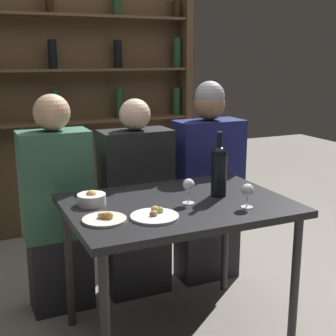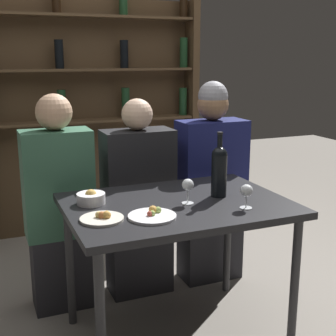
{
  "view_description": "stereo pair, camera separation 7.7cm",
  "coord_description": "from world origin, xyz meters",
  "px_view_note": "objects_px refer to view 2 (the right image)",
  "views": [
    {
      "loc": [
        -0.97,
        -2.02,
        1.47
      ],
      "look_at": [
        0.0,
        0.12,
        0.9
      ],
      "focal_mm": 50.0,
      "sensor_mm": 36.0,
      "label": 1
    },
    {
      "loc": [
        -0.9,
        -2.05,
        1.47
      ],
      "look_at": [
        0.0,
        0.12,
        0.9
      ],
      "focal_mm": 50.0,
      "sensor_mm": 36.0,
      "label": 2
    }
  ],
  "objects_px": {
    "food_plate_1": "(102,218)",
    "food_plate_0": "(152,215)",
    "snack_bowl": "(91,198)",
    "seated_person_center": "(139,205)",
    "wine_glass_0": "(188,186)",
    "wine_bottle": "(219,169)",
    "seated_person_left": "(59,210)",
    "wine_glass_1": "(247,192)",
    "seated_person_right": "(211,187)"
  },
  "relations": [
    {
      "from": "wine_glass_0",
      "to": "seated_person_left",
      "type": "distance_m",
      "value": 0.84
    },
    {
      "from": "food_plate_0",
      "to": "snack_bowl",
      "type": "height_order",
      "value": "snack_bowl"
    },
    {
      "from": "wine_glass_1",
      "to": "food_plate_0",
      "type": "bearing_deg",
      "value": 173.56
    },
    {
      "from": "wine_glass_1",
      "to": "seated_person_right",
      "type": "bearing_deg",
      "value": 74.34
    },
    {
      "from": "food_plate_0",
      "to": "seated_person_right",
      "type": "xyz_separation_m",
      "value": [
        0.68,
        0.72,
        -0.13
      ]
    },
    {
      "from": "seated_person_left",
      "to": "seated_person_right",
      "type": "relative_size",
      "value": 0.96
    },
    {
      "from": "seated_person_left",
      "to": "seated_person_right",
      "type": "distance_m",
      "value": 0.98
    },
    {
      "from": "wine_glass_1",
      "to": "food_plate_1",
      "type": "xyz_separation_m",
      "value": [
        -0.68,
        0.1,
        -0.07
      ]
    },
    {
      "from": "seated_person_center",
      "to": "wine_glass_1",
      "type": "bearing_deg",
      "value": -69.74
    },
    {
      "from": "food_plate_1",
      "to": "seated_person_center",
      "type": "bearing_deg",
      "value": 59.31
    },
    {
      "from": "wine_glass_1",
      "to": "seated_person_center",
      "type": "relative_size",
      "value": 0.1
    },
    {
      "from": "seated_person_left",
      "to": "seated_person_center",
      "type": "relative_size",
      "value": 1.04
    },
    {
      "from": "snack_bowl",
      "to": "seated_person_center",
      "type": "bearing_deg",
      "value": 47.17
    },
    {
      "from": "seated_person_right",
      "to": "snack_bowl",
      "type": "bearing_deg",
      "value": -154.77
    },
    {
      "from": "food_plate_1",
      "to": "seated_person_left",
      "type": "xyz_separation_m",
      "value": [
        -0.08,
        0.67,
        -0.16
      ]
    },
    {
      "from": "seated_person_center",
      "to": "seated_person_left",
      "type": "bearing_deg",
      "value": 180.0
    },
    {
      "from": "food_plate_1",
      "to": "seated_person_center",
      "type": "distance_m",
      "value": 0.8
    },
    {
      "from": "food_plate_1",
      "to": "seated_person_left",
      "type": "distance_m",
      "value": 0.69
    },
    {
      "from": "wine_glass_0",
      "to": "seated_person_center",
      "type": "relative_size",
      "value": 0.1
    },
    {
      "from": "wine_bottle",
      "to": "seated_person_left",
      "type": "xyz_separation_m",
      "value": [
        -0.74,
        0.54,
        -0.3
      ]
    },
    {
      "from": "wine_bottle",
      "to": "food_plate_1",
      "type": "relative_size",
      "value": 1.72
    },
    {
      "from": "wine_glass_1",
      "to": "seated_person_right",
      "type": "relative_size",
      "value": 0.09
    },
    {
      "from": "wine_glass_0",
      "to": "snack_bowl",
      "type": "height_order",
      "value": "wine_glass_0"
    },
    {
      "from": "wine_glass_0",
      "to": "seated_person_center",
      "type": "height_order",
      "value": "seated_person_center"
    },
    {
      "from": "wine_bottle",
      "to": "snack_bowl",
      "type": "xyz_separation_m",
      "value": [
        -0.65,
        0.13,
        -0.12
      ]
    },
    {
      "from": "wine_glass_0",
      "to": "food_plate_1",
      "type": "distance_m",
      "value": 0.47
    },
    {
      "from": "wine_glass_0",
      "to": "seated_person_left",
      "type": "relative_size",
      "value": 0.1
    },
    {
      "from": "wine_glass_1",
      "to": "seated_person_right",
      "type": "distance_m",
      "value": 0.83
    },
    {
      "from": "snack_bowl",
      "to": "wine_glass_1",
      "type": "bearing_deg",
      "value": -27.61
    },
    {
      "from": "food_plate_1",
      "to": "seated_person_right",
      "type": "xyz_separation_m",
      "value": [
        0.9,
        0.67,
        -0.13
      ]
    },
    {
      "from": "wine_glass_1",
      "to": "seated_person_left",
      "type": "distance_m",
      "value": 1.11
    },
    {
      "from": "wine_bottle",
      "to": "wine_glass_0",
      "type": "relative_size",
      "value": 2.68
    },
    {
      "from": "wine_bottle",
      "to": "seated_person_center",
      "type": "relative_size",
      "value": 0.28
    },
    {
      "from": "wine_bottle",
      "to": "seated_person_center",
      "type": "distance_m",
      "value": 0.69
    },
    {
      "from": "food_plate_0",
      "to": "seated_person_center",
      "type": "xyz_separation_m",
      "value": [
        0.18,
        0.72,
        -0.19
      ]
    },
    {
      "from": "food_plate_1",
      "to": "seated_person_right",
      "type": "distance_m",
      "value": 1.13
    },
    {
      "from": "seated_person_center",
      "to": "wine_bottle",
      "type": "bearing_deg",
      "value": -64.66
    },
    {
      "from": "wine_glass_0",
      "to": "food_plate_1",
      "type": "bearing_deg",
      "value": -170.92
    },
    {
      "from": "food_plate_1",
      "to": "food_plate_0",
      "type": "bearing_deg",
      "value": -12.74
    },
    {
      "from": "wine_bottle",
      "to": "wine_glass_1",
      "type": "relative_size",
      "value": 2.84
    },
    {
      "from": "food_plate_0",
      "to": "wine_glass_1",
      "type": "bearing_deg",
      "value": -6.44
    },
    {
      "from": "food_plate_0",
      "to": "food_plate_1",
      "type": "bearing_deg",
      "value": 167.26
    },
    {
      "from": "wine_glass_1",
      "to": "food_plate_0",
      "type": "height_order",
      "value": "wine_glass_1"
    },
    {
      "from": "wine_bottle",
      "to": "snack_bowl",
      "type": "bearing_deg",
      "value": 169.01
    },
    {
      "from": "seated_person_left",
      "to": "seated_person_right",
      "type": "bearing_deg",
      "value": 0.0
    },
    {
      "from": "seated_person_left",
      "to": "snack_bowl",
      "type": "bearing_deg",
      "value": -77.5
    },
    {
      "from": "wine_glass_0",
      "to": "seated_person_left",
      "type": "height_order",
      "value": "seated_person_left"
    },
    {
      "from": "food_plate_0",
      "to": "seated_person_right",
      "type": "relative_size",
      "value": 0.17
    },
    {
      "from": "wine_bottle",
      "to": "wine_glass_0",
      "type": "xyz_separation_m",
      "value": [
        -0.2,
        -0.05,
        -0.06
      ]
    },
    {
      "from": "wine_bottle",
      "to": "wine_glass_1",
      "type": "height_order",
      "value": "wine_bottle"
    }
  ]
}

